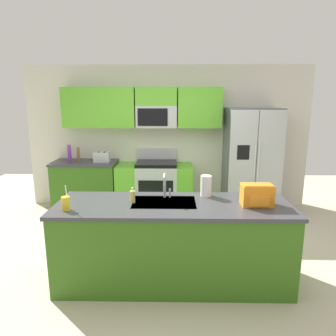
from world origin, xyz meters
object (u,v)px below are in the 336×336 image
soap_dispenser (133,197)px  drink_cup_yellow (66,203)px  refrigerator (251,161)px  sink_faucet (165,184)px  toaster (102,157)px  pepper_mill (78,154)px  range_oven (155,186)px  backpack (257,195)px  bottle_purple (69,153)px  paper_towel_roll (206,186)px

soap_dispenser → drink_cup_yellow: bearing=-159.4°
refrigerator → sink_faucet: 2.50m
toaster → drink_cup_yellow: 2.46m
toaster → pepper_mill: bearing=173.4°
range_oven → toaster: (-0.93, -0.05, 0.55)m
sink_faucet → soap_dispenser: 0.40m
toaster → backpack: bearing=-46.6°
toaster → refrigerator: bearing=-0.4°
drink_cup_yellow → bottle_purple: bearing=107.6°
refrigerator → sink_faucet: bearing=-125.7°
toaster → sink_faucet: sink_faucet is taller
bottle_purple → range_oven: bearing=-1.1°
refrigerator → drink_cup_yellow: bearing=-135.1°
refrigerator → pepper_mill: (-3.07, 0.07, 0.10)m
refrigerator → pepper_mill: size_ratio=7.28×
sink_faucet → backpack: size_ratio=0.88×
pepper_mill → bottle_purple: 0.17m
drink_cup_yellow → toaster: bearing=94.6°
refrigerator → toaster: refrigerator is taller
sink_faucet → backpack: sink_faucet is taller
bottle_purple → backpack: size_ratio=0.91×
pepper_mill → backpack: (2.58, -2.32, -0.01)m
sink_faucet → paper_towel_roll: (0.47, 0.09, -0.05)m
range_oven → refrigerator: size_ratio=0.74×
range_oven → pepper_mill: (-1.37, -0.00, 0.58)m
sink_faucet → refrigerator: bearing=54.3°
pepper_mill → drink_cup_yellow: 2.58m
range_oven → backpack: size_ratio=4.25×
range_oven → paper_towel_roll: bearing=-70.3°
range_oven → refrigerator: 1.77m
soap_dispenser → backpack: backpack is taller
sink_faucet → soap_dispenser: size_ratio=1.66×
sink_faucet → pepper_mill: bearing=127.7°
drink_cup_yellow → paper_towel_roll: drink_cup_yellow is taller
refrigerator → backpack: 2.31m
refrigerator → pepper_mill: 3.07m
pepper_mill → soap_dispenser: pepper_mill is taller
bottle_purple → soap_dispenser: (1.44, -2.29, -0.08)m
drink_cup_yellow → backpack: bearing=5.2°
range_oven → sink_faucet: bearing=-83.2°
range_oven → soap_dispenser: 2.32m
range_oven → pepper_mill: size_ratio=5.35×
bottle_purple → sink_faucet: bottle_purple is taller
soap_dispenser → refrigerator: bearing=50.6°
refrigerator → sink_faucet: refrigerator is taller
toaster → soap_dispenser: (0.84, -2.21, -0.02)m
refrigerator → soap_dispenser: refrigerator is taller
paper_towel_roll → toaster: bearing=130.1°
sink_faucet → paper_towel_roll: 0.48m
toaster → backpack: (2.15, -2.27, 0.03)m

